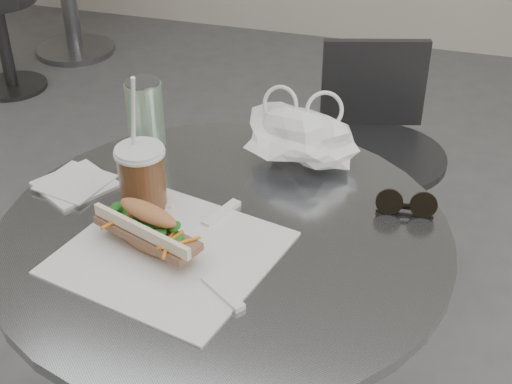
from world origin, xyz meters
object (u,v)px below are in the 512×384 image
(sunglasses, at_px, (406,205))
(cafe_table, at_px, (227,347))
(drink_can, at_px, (145,114))
(chair_far, at_px, (372,187))
(banh_mi, at_px, (148,229))
(iced_coffee, at_px, (142,177))

(sunglasses, bearing_deg, cafe_table, -162.19)
(sunglasses, relative_size, drink_can, 0.77)
(chair_far, height_order, sunglasses, sunglasses)
(sunglasses, xyz_separation_m, drink_can, (-0.52, 0.09, 0.05))
(banh_mi, distance_m, sunglasses, 0.44)
(chair_far, relative_size, sunglasses, 6.79)
(sunglasses, height_order, drink_can, drink_can)
(banh_mi, height_order, sunglasses, banh_mi)
(chair_far, height_order, iced_coffee, iced_coffee)
(cafe_table, relative_size, banh_mi, 3.10)
(cafe_table, bearing_deg, sunglasses, 25.22)
(chair_far, distance_m, drink_can, 0.88)
(cafe_table, bearing_deg, drink_can, 136.36)
(sunglasses, bearing_deg, drink_can, 162.42)
(cafe_table, height_order, drink_can, drink_can)
(banh_mi, distance_m, iced_coffee, 0.12)
(chair_far, distance_m, banh_mi, 1.07)
(iced_coffee, distance_m, sunglasses, 0.45)
(drink_can, bearing_deg, sunglasses, -10.16)
(chair_far, height_order, banh_mi, banh_mi)
(banh_mi, relative_size, drink_can, 1.80)
(cafe_table, xyz_separation_m, iced_coffee, (-0.15, 0.02, 0.33))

